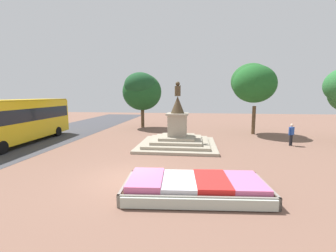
# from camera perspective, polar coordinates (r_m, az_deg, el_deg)

# --- Properties ---
(ground_plane) EXTENTS (78.60, 78.60, 0.00)m
(ground_plane) POSITION_cam_1_polar(r_m,az_deg,el_deg) (10.89, -9.68, -13.05)
(ground_plane) COLOR brown
(flower_planter) EXTENTS (5.73, 3.06, 0.67)m
(flower_planter) POSITION_cam_1_polar(r_m,az_deg,el_deg) (9.16, 6.73, -15.12)
(flower_planter) COLOR #38281C
(flower_planter) RESTS_ON ground_plane
(statue_monument) EXTENTS (5.79, 5.79, 4.87)m
(statue_monument) POSITION_cam_1_polar(r_m,az_deg,el_deg) (17.21, 2.40, -2.60)
(statue_monument) COLOR gray
(statue_monument) RESTS_ON ground_plane
(city_bus) EXTENTS (2.90, 11.21, 3.52)m
(city_bus) POSITION_cam_1_polar(r_m,az_deg,el_deg) (21.17, -33.85, 1.49)
(city_bus) COLOR gold
(city_bus) RESTS_ON ground_plane
(pedestrian_near_planter) EXTENTS (0.48, 0.40, 1.70)m
(pedestrian_near_planter) POSITION_cam_1_polar(r_m,az_deg,el_deg) (19.66, 28.84, -1.58)
(pedestrian_near_planter) COLOR black
(pedestrian_near_planter) RESTS_ON ground_plane
(park_tree_far_left) EXTENTS (4.07, 4.90, 7.04)m
(park_tree_far_left) POSITION_cam_1_polar(r_m,az_deg,el_deg) (23.81, 20.76, 10.22)
(park_tree_far_left) COLOR brown
(park_tree_far_left) RESTS_ON ground_plane
(park_tree_behind_statue) EXTENTS (4.54, 4.42, 6.46)m
(park_tree_behind_statue) POSITION_cam_1_polar(r_m,az_deg,el_deg) (26.61, -6.74, 9.08)
(park_tree_behind_statue) COLOR brown
(park_tree_behind_statue) RESTS_ON ground_plane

